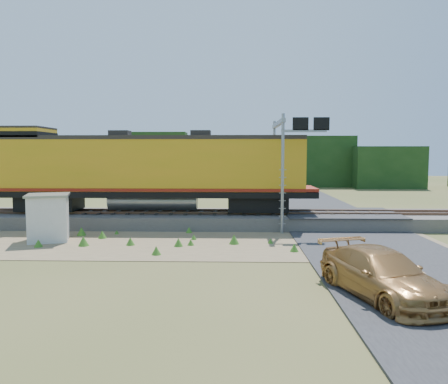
{
  "coord_description": "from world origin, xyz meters",
  "views": [
    {
      "loc": [
        0.42,
        -21.48,
        4.54
      ],
      "look_at": [
        -0.26,
        3.0,
        2.4
      ],
      "focal_mm": 35.0,
      "sensor_mm": 36.0,
      "label": 1
    }
  ],
  "objects_px": {
    "signal_gantry": "(285,144)",
    "car": "(382,274)",
    "locomotive": "(148,169)",
    "shed": "(49,217)"
  },
  "relations": [
    {
      "from": "locomotive",
      "to": "shed",
      "type": "distance_m",
      "value": 7.1
    },
    {
      "from": "locomotive",
      "to": "signal_gantry",
      "type": "distance_m",
      "value": 8.71
    },
    {
      "from": "shed",
      "to": "signal_gantry",
      "type": "distance_m",
      "value": 14.07
    },
    {
      "from": "shed",
      "to": "signal_gantry",
      "type": "height_order",
      "value": "signal_gantry"
    },
    {
      "from": "shed",
      "to": "car",
      "type": "bearing_deg",
      "value": -48.6
    },
    {
      "from": "locomotive",
      "to": "car",
      "type": "xyz_separation_m",
      "value": [
        10.18,
        -13.87,
        -2.81
      ]
    },
    {
      "from": "locomotive",
      "to": "shed",
      "type": "height_order",
      "value": "locomotive"
    },
    {
      "from": "car",
      "to": "locomotive",
      "type": "bearing_deg",
      "value": 109.23
    },
    {
      "from": "shed",
      "to": "locomotive",
      "type": "bearing_deg",
      "value": 33.86
    },
    {
      "from": "signal_gantry",
      "to": "car",
      "type": "xyz_separation_m",
      "value": [
        1.64,
        -13.21,
        -4.36
      ]
    }
  ]
}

